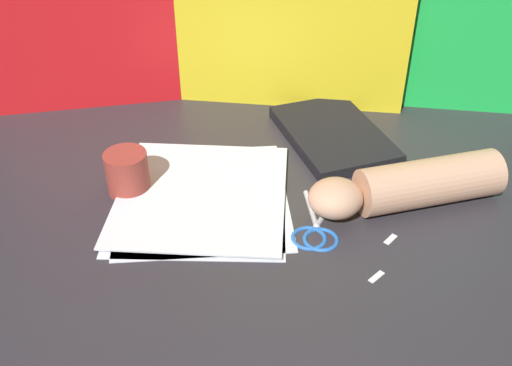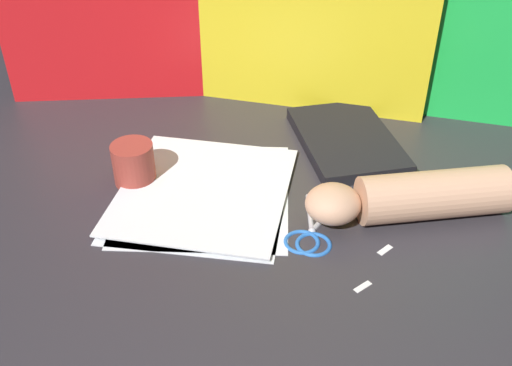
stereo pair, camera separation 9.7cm
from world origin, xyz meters
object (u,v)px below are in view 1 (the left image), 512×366
Objects in this scene: paper_stack at (200,196)px; book_closed at (332,135)px; mug at (126,172)px; scissors at (314,229)px; hand_forearm at (407,186)px.

book_closed reaches higher than paper_stack.
book_closed is at bearing 38.70° from paper_stack.
book_closed is (0.24, 0.20, 0.01)m from paper_stack.
mug is (-0.13, 0.02, 0.03)m from paper_stack.
mug is at bearing 161.26° from scissors.
mug reaches higher than book_closed.
book_closed is 1.88× the size of scissors.
scissors is 2.16× the size of mug.
hand_forearm is (0.10, -0.21, 0.03)m from book_closed.
scissors is at bearing -24.46° from paper_stack.
scissors reaches higher than paper_stack.
scissors is at bearing -100.56° from book_closed.
hand_forearm reaches higher than paper_stack.
paper_stack is at bearing -141.30° from book_closed.
paper_stack is 0.21m from scissors.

